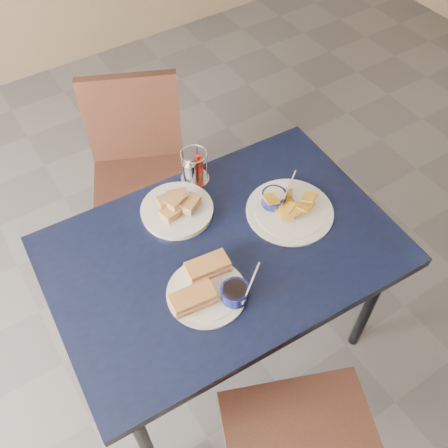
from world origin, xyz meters
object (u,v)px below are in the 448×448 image
plantain_plate (285,207)px  condiment_caddy (193,169)px  chair_far (131,162)px  bread_basket (177,208)px  dining_table (223,259)px  sandwich_plate (209,288)px

plantain_plate → condiment_caddy: condiment_caddy is taller
chair_far → bread_basket: (-0.05, -0.56, 0.25)m
chair_far → plantain_plate: chair_far is taller
bread_basket → chair_far: bearing=84.8°
chair_far → plantain_plate: bearing=-69.7°
dining_table → plantain_plate: bearing=4.5°
dining_table → bread_basket: bearing=103.1°
chair_far → sandwich_plate: chair_far is taller
bread_basket → condiment_caddy: condiment_caddy is taller
condiment_caddy → plantain_plate: bearing=-57.5°
dining_table → bread_basket: bread_basket is taller
sandwich_plate → plantain_plate: (0.41, 0.14, -0.01)m
bread_basket → dining_table: bearing=-76.9°
chair_far → sandwich_plate: size_ratio=3.06×
bread_basket → condiment_caddy: bearing=39.1°
plantain_plate → bread_basket: plantain_plate is taller
plantain_plate → bread_basket: bearing=148.9°
sandwich_plate → bread_basket: bearing=77.2°
sandwich_plate → bread_basket: (0.08, 0.35, -0.00)m
chair_far → bread_basket: chair_far is taller
chair_far → condiment_caddy: bearing=-79.5°
dining_table → plantain_plate: 0.30m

